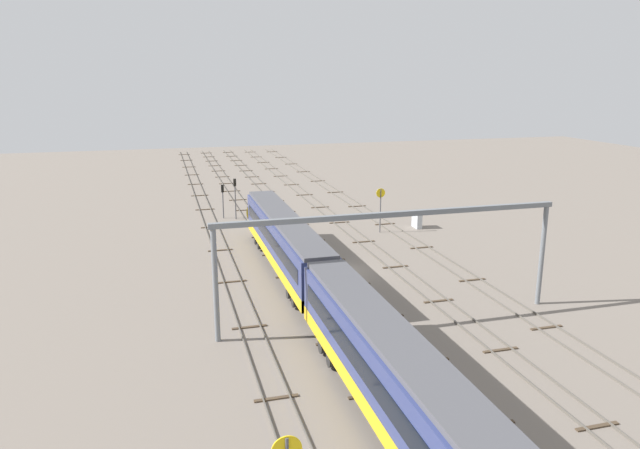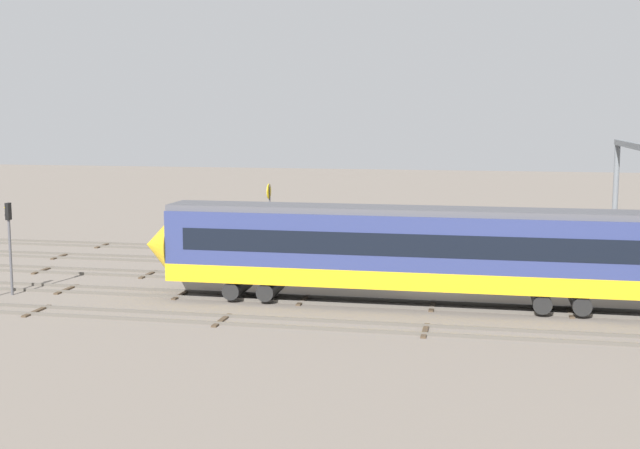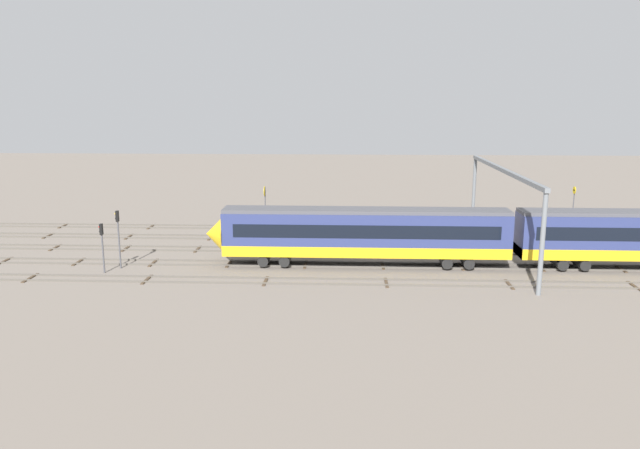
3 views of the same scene
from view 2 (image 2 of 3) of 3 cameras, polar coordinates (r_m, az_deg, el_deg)
ground_plane at (r=46.85m, az=8.11°, el=-4.25°), size 194.92×194.92×0.00m
track_near_foreground at (r=56.44m, az=8.69°, el=-2.17°), size 178.92×2.40×0.16m
track_second_near at (r=51.63m, az=8.43°, el=-3.07°), size 178.92×2.40×0.16m
track_middle at (r=46.83m, az=8.11°, el=-4.17°), size 178.92×2.40×0.16m
track_with_train at (r=42.06m, az=7.72°, el=-5.51°), size 178.92×2.40×0.16m
track_far_background at (r=37.32m, az=7.22°, el=-7.19°), size 178.92×2.40×0.16m
speed_sign_near_foreground at (r=55.96m, az=-3.49°, el=1.14°), size 0.14×1.01×4.91m
signal_light_trackside_departure at (r=46.74m, az=-20.54°, el=-0.70°), size 0.31×0.32×4.93m
relay_cabinet at (r=61.04m, az=-3.02°, el=-0.53°), size 1.60×0.61×1.87m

